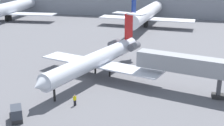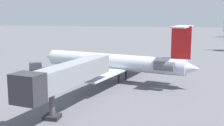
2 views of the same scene
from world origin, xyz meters
name	(u,v)px [view 1 (image 1 of 2)]	position (x,y,z in m)	size (l,w,h in m)	color
ground_plane	(89,79)	(0.00, 0.00, -0.05)	(400.00, 400.00, 0.10)	#5B5B60
regional_jet	(99,58)	(1.37, 1.70, 3.60)	(24.11, 30.37, 10.28)	silver
jet_bridge	(201,67)	(19.04, -1.86, 4.59)	(18.69, 7.13, 6.27)	gray
ground_crew_marshaller	(75,100)	(1.48, -10.71, 0.86)	(0.41, 0.47, 1.69)	black
baggage_tug_lead	(16,113)	(-4.49, -16.51, 0.84)	(3.41, 4.09, 1.90)	#262628
terminal_building	(151,1)	(0.00, 83.86, 5.20)	(140.66, 25.40, 10.38)	gray
parked_airliner_west_mid	(7,9)	(-49.39, 50.48, 4.49)	(36.92, 43.70, 13.79)	silver
parked_airliner_centre	(146,14)	(2.61, 51.65, 4.48)	(32.21, 38.16, 13.77)	white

